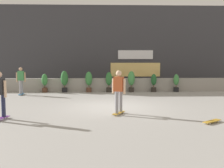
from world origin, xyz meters
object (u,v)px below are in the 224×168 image
Objects in this scene: potted_plant_3 at (109,81)px; skateboard_near_camera at (212,121)px; potted_plant_0 at (45,82)px; potted_plant_4 at (131,80)px; skater_far_right at (119,90)px; skater_foreground at (21,80)px; potted_plant_5 at (154,82)px; potted_plant_1 at (64,80)px; potted_plant_2 at (89,80)px; potted_plant_6 at (176,83)px.

potted_plant_3 is 9.33m from skateboard_near_camera.
potted_plant_3 is (4.28, -0.00, 0.09)m from potted_plant_0.
potted_plant_0 is at bearing 180.00° from potted_plant_3.
skater_far_right is (-1.27, -7.24, 0.13)m from potted_plant_4.
skateboard_near_camera is at bearing -69.47° from potted_plant_3.
skater_foreground is 11.41m from skateboard_near_camera.
potted_plant_0 is 0.92× the size of potted_plant_3.
potted_plant_5 is at bearing 91.55° from skateboard_near_camera.
potted_plant_3 is 0.79× the size of skater_far_right.
potted_plant_1 is 7.92m from skater_far_right.
skater_foreground reaches higher than potted_plant_4.
potted_plant_5 is at bearing 0.00° from potted_plant_3.
skater_far_right reaches higher than potted_plant_0.
potted_plant_2 is 4.27m from skater_foreground.
potted_plant_5 is 0.72× the size of skater_foreground.
potted_plant_5 is at bearing 0.00° from potted_plant_2.
skater_far_right reaches higher than potted_plant_4.
potted_plant_2 reaches higher than potted_plant_6.
potted_plant_1 is at bearing 180.00° from potted_plant_5.
skater_far_right is at bearing -88.10° from potted_plant_3.
potted_plant_5 is 1.53m from potted_plant_6.
skater_foreground reaches higher than potted_plant_6.
potted_plant_3 is 1.12× the size of potted_plant_6.
skater_foreground reaches higher than potted_plant_5.
skater_foreground is at bearing -172.34° from potted_plant_6.
potted_plant_3 is 5.57m from skater_foreground.
potted_plant_5 is 7.76m from skater_far_right.
potted_plant_6 reaches higher than skateboard_near_camera.
skater_far_right is at bearing -120.80° from potted_plant_6.
potted_plant_4 is at bearing -180.00° from potted_plant_6.
potted_plant_3 is at bearing 110.53° from skateboard_near_camera.
potted_plant_1 is 1.20× the size of potted_plant_6.
potted_plant_3 is at bearing 13.92° from skater_foreground.
potted_plant_6 is at bearing 0.00° from potted_plant_0.
skater_far_right is 8.16m from skater_foreground.
potted_plant_5 is at bearing 0.00° from potted_plant_4.
potted_plant_6 is at bearing 0.00° from potted_plant_1.
skater_foreground is (-2.43, -1.34, 0.12)m from potted_plant_1.
potted_plant_1 reaches higher than potted_plant_6.
potted_plant_3 is at bearing 0.00° from potted_plant_2.
skater_far_right reaches higher than potted_plant_2.
potted_plant_0 is 0.89× the size of potted_plant_2.
skater_foreground reaches higher than potted_plant_3.
potted_plant_3 is 0.79× the size of skater_foreground.
potted_plant_6 is at bearing 0.00° from potted_plant_4.
potted_plant_2 is 0.98× the size of potted_plant_4.
potted_plant_6 is at bearing 0.00° from potted_plant_2.
skateboard_near_camera is at bearing -88.45° from potted_plant_5.
potted_plant_4 is 1.83× the size of skateboard_near_camera.
potted_plant_4 reaches higher than potted_plant_2.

